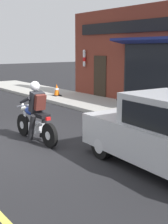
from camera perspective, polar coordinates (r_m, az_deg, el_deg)
name	(u,v)px	position (r m, az deg, el deg)	size (l,w,h in m)	color
ground_plane	(19,144)	(8.35, -11.80, -5.77)	(80.00, 80.00, 0.00)	black
sidewalk_curb	(98,104)	(13.54, 2.51, 1.44)	(2.60, 22.00, 0.14)	#ADAAA3
storefront_building	(144,57)	(13.54, 10.92, 9.92)	(1.25, 9.20, 4.20)	maroon
motorcycle_with_rider	(36,117)	(8.36, -8.82, -0.83)	(0.56, 2.02, 1.62)	black
car_hatchback	(168,134)	(6.52, 15.12, -3.85)	(1.90, 3.89, 1.57)	black
traffic_cone	(57,90)	(15.50, -5.00, 4.05)	(0.36, 0.36, 0.60)	black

